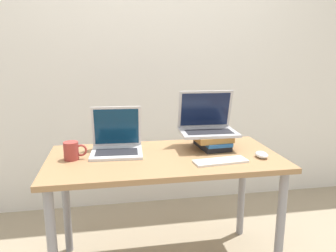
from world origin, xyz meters
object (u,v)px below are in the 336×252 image
object	(u,v)px
laptop_on_books	(207,125)
wireless_keyboard	(221,161)
laptop_left	(117,144)
mug	(72,151)
book_stack	(211,140)
mouse	(262,155)

from	to	relation	value
laptop_on_books	wireless_keyboard	distance (m)	0.34
laptop_left	mug	world-z (taller)	laptop_left
mug	laptop_on_books	bearing A→B (deg)	7.74
book_stack	mug	size ratio (longest dim) A/B	2.22
laptop_left	laptop_on_books	world-z (taller)	laptop_on_books
wireless_keyboard	mouse	xyz separation A→B (m)	(0.26, 0.04, 0.01)
book_stack	wireless_keyboard	bearing A→B (deg)	-96.76
mug	book_stack	bearing A→B (deg)	5.42
book_stack	mouse	xyz separation A→B (m)	(0.23, -0.24, -0.03)
laptop_left	laptop_on_books	xyz separation A→B (m)	(0.57, 0.02, 0.09)
laptop_on_books	laptop_left	bearing A→B (deg)	-178.17
laptop_on_books	mug	bearing A→B (deg)	-172.26
mouse	book_stack	bearing A→B (deg)	133.74
laptop_on_books	mouse	distance (m)	0.39
book_stack	laptop_on_books	distance (m)	0.10
wireless_keyboard	mouse	world-z (taller)	mouse
laptop_left	laptop_on_books	distance (m)	0.58
book_stack	mouse	bearing A→B (deg)	-46.26
mug	mouse	bearing A→B (deg)	-8.38
laptop_left	mug	bearing A→B (deg)	-159.63
laptop_left	mouse	size ratio (longest dim) A/B	3.24
laptop_on_books	mouse	size ratio (longest dim) A/B	3.66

